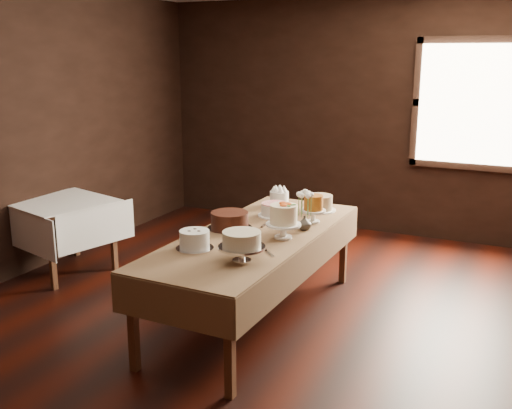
# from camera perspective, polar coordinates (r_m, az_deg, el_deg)

# --- Properties ---
(floor) EXTENTS (5.00, 6.00, 0.01)m
(floor) POSITION_cam_1_polar(r_m,az_deg,el_deg) (5.02, -1.01, -11.09)
(floor) COLOR black
(floor) RESTS_ON ground
(wall_back) EXTENTS (5.00, 0.02, 2.80)m
(wall_back) POSITION_cam_1_polar(r_m,az_deg,el_deg) (7.37, 9.58, 8.28)
(wall_back) COLOR black
(wall_back) RESTS_ON ground
(wall_left) EXTENTS (0.02, 6.00, 2.80)m
(wall_left) POSITION_cam_1_polar(r_m,az_deg,el_deg) (6.13, -22.57, 6.18)
(wall_left) COLOR black
(wall_left) RESTS_ON ground
(window) EXTENTS (1.10, 0.05, 1.30)m
(window) POSITION_cam_1_polar(r_m,az_deg,el_deg) (7.05, 19.82, 9.00)
(window) COLOR #FFEABF
(window) RESTS_ON wall_back
(display_table) EXTENTS (0.98, 2.42, 0.74)m
(display_table) POSITION_cam_1_polar(r_m,az_deg,el_deg) (4.80, -0.06, -3.44)
(display_table) COLOR #482817
(display_table) RESTS_ON ground
(side_table) EXTENTS (1.06, 1.06, 0.73)m
(side_table) POSITION_cam_1_polar(r_m,az_deg,el_deg) (6.21, -18.09, -0.44)
(side_table) COLOR #482817
(side_table) RESTS_ON ground
(cake_meringue) EXTENTS (0.22, 0.22, 0.14)m
(cake_meringue) POSITION_cam_1_polar(r_m,az_deg,el_deg) (5.65, 2.23, 0.54)
(cake_meringue) COLOR silver
(cake_meringue) RESTS_ON display_table
(cake_speckled) EXTENTS (0.31, 0.31, 0.14)m
(cake_speckled) POSITION_cam_1_polar(r_m,az_deg,el_deg) (5.50, 6.06, 0.12)
(cake_speckled) COLOR white
(cake_speckled) RESTS_ON display_table
(cake_lattice) EXTENTS (0.32, 0.32, 0.11)m
(cake_lattice) POSITION_cam_1_polar(r_m,az_deg,el_deg) (5.29, 1.79, -0.57)
(cake_lattice) COLOR white
(cake_lattice) RESTS_ON display_table
(cake_caramel) EXTENTS (0.22, 0.22, 0.25)m
(cake_caramel) POSITION_cam_1_polar(r_m,az_deg,el_deg) (5.09, 5.50, -0.56)
(cake_caramel) COLOR white
(cake_caramel) RESTS_ON display_table
(cake_chocolate) EXTENTS (0.41, 0.41, 0.14)m
(cake_chocolate) POSITION_cam_1_polar(r_m,az_deg,el_deg) (4.90, -2.53, -1.59)
(cake_chocolate) COLOR silver
(cake_chocolate) RESTS_ON display_table
(cake_flowers) EXTENTS (0.28, 0.28, 0.28)m
(cake_flowers) POSITION_cam_1_polar(r_m,az_deg,el_deg) (4.64, 2.65, -1.81)
(cake_flowers) COLOR white
(cake_flowers) RESTS_ON display_table
(cake_swirl) EXTENTS (0.30, 0.30, 0.14)m
(cake_swirl) POSITION_cam_1_polar(r_m,az_deg,el_deg) (4.42, -5.90, -3.44)
(cake_swirl) COLOR silver
(cake_swirl) RESTS_ON display_table
(cake_cream) EXTENTS (0.33, 0.33, 0.23)m
(cake_cream) POSITION_cam_1_polar(r_m,az_deg,el_deg) (4.12, -1.37, -4.16)
(cake_cream) COLOR silver
(cake_cream) RESTS_ON display_table
(cake_server_a) EXTENTS (0.21, 0.16, 0.01)m
(cake_server_a) POSITION_cam_1_polar(r_m,az_deg,el_deg) (4.56, -1.36, -3.66)
(cake_server_a) COLOR silver
(cake_server_a) RESTS_ON display_table
(cake_server_b) EXTENTS (0.19, 0.18, 0.01)m
(cake_server_b) POSITION_cam_1_polar(r_m,az_deg,el_deg) (4.32, 1.31, -4.70)
(cake_server_b) COLOR silver
(cake_server_b) RESTS_ON display_table
(cake_server_c) EXTENTS (0.05, 0.24, 0.01)m
(cake_server_c) POSITION_cam_1_polar(r_m,az_deg,el_deg) (5.09, 1.17, -1.71)
(cake_server_c) COLOR silver
(cake_server_c) RESTS_ON display_table
(cake_server_d) EXTENTS (0.19, 0.19, 0.01)m
(cake_server_d) POSITION_cam_1_polar(r_m,az_deg,el_deg) (4.97, 3.94, -2.16)
(cake_server_d) COLOR silver
(cake_server_d) RESTS_ON display_table
(cake_server_e) EXTENTS (0.24, 0.05, 0.01)m
(cake_server_e) POSITION_cam_1_polar(r_m,az_deg,el_deg) (4.70, -5.19, -3.14)
(cake_server_e) COLOR silver
(cake_server_e) RESTS_ON display_table
(flower_vase) EXTENTS (0.15, 0.15, 0.12)m
(flower_vase) POSITION_cam_1_polar(r_m,az_deg,el_deg) (4.89, 4.66, -1.78)
(flower_vase) COLOR #2D2823
(flower_vase) RESTS_ON display_table
(flower_bouquet) EXTENTS (0.14, 0.14, 0.20)m
(flower_bouquet) POSITION_cam_1_polar(r_m,az_deg,el_deg) (4.84, 4.71, 0.26)
(flower_bouquet) COLOR white
(flower_bouquet) RESTS_ON flower_vase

